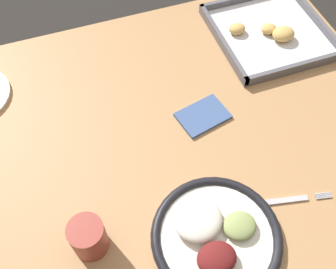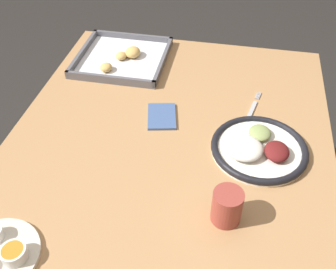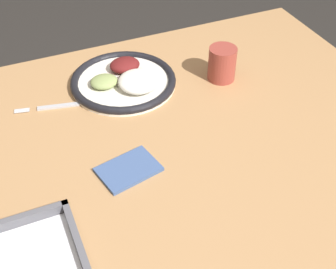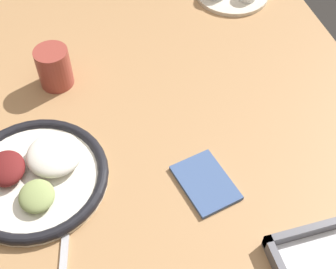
{
  "view_description": "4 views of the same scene",
  "coord_description": "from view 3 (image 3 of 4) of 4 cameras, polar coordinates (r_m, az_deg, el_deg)",
  "views": [
    {
      "loc": [
        -0.16,
        -0.47,
        1.48
      ],
      "look_at": [
        0.01,
        0.0,
        0.73
      ],
      "focal_mm": 42.0,
      "sensor_mm": 36.0,
      "label": 1
    },
    {
      "loc": [
        -0.78,
        -0.16,
        1.46
      ],
      "look_at": [
        0.01,
        0.0,
        0.73
      ],
      "focal_mm": 42.0,
      "sensor_mm": 36.0,
      "label": 2
    },
    {
      "loc": [
        0.3,
        0.68,
        1.38
      ],
      "look_at": [
        0.01,
        0.0,
        0.73
      ],
      "focal_mm": 50.0,
      "sensor_mm": 36.0,
      "label": 3
    },
    {
      "loc": [
        0.53,
        -0.15,
        1.41
      ],
      "look_at": [
        0.01,
        0.0,
        0.73
      ],
      "focal_mm": 50.0,
      "sensor_mm": 36.0,
      "label": 4
    }
  ],
  "objects": [
    {
      "name": "dinner_plate",
      "position": [
        1.18,
        -5.3,
        6.58
      ],
      "size": [
        0.26,
        0.26,
        0.05
      ],
      "color": "white",
      "rests_on": "dining_table"
    },
    {
      "name": "dining_table",
      "position": [
        1.08,
        0.3,
        -4.98
      ],
      "size": [
        1.17,
        0.91,
        0.7
      ],
      "color": "#AD7F51",
      "rests_on": "ground_plane"
    },
    {
      "name": "fork",
      "position": [
        1.14,
        -12.68,
        3.44
      ],
      "size": [
        0.2,
        0.05,
        0.0
      ],
      "rotation": [
        0.0,
        0.0,
        -0.21
      ],
      "color": "#B2B2B7",
      "rests_on": "dining_table"
    },
    {
      "name": "drinking_cup",
      "position": [
        1.19,
        6.61,
        8.58
      ],
      "size": [
        0.07,
        0.07,
        0.09
      ],
      "color": "#993D33",
      "rests_on": "dining_table"
    },
    {
      "name": "napkin",
      "position": [
        0.95,
        -4.84,
        -4.26
      ],
      "size": [
        0.13,
        0.11,
        0.01
      ],
      "color": "#3F598C",
      "rests_on": "dining_table"
    }
  ]
}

